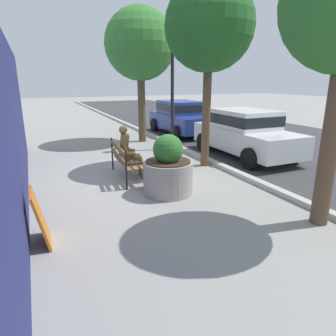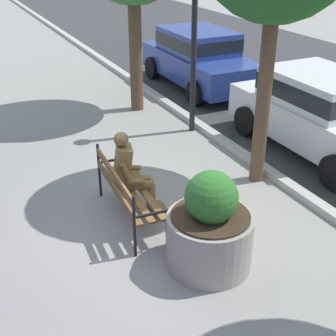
{
  "view_description": "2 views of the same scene",
  "coord_description": "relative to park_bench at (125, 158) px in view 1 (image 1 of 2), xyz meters",
  "views": [
    {
      "loc": [
        7.39,
        -2.1,
        2.53
      ],
      "look_at": [
        1.42,
        0.61,
        0.6
      ],
      "focal_mm": 32.18,
      "sensor_mm": 36.0,
      "label": 1
    },
    {
      "loc": [
        5.66,
        -2.1,
        4.0
      ],
      "look_at": [
        -0.02,
        0.72,
        0.75
      ],
      "focal_mm": 49.94,
      "sensor_mm": 36.0,
      "label": 2
    }
  ],
  "objects": [
    {
      "name": "street_tree_down_street",
      "position": [
        -0.21,
        2.58,
        3.36
      ],
      "size": [
        2.46,
        2.46,
        5.16
      ],
      "color": "brown",
      "rests_on": "ground"
    },
    {
      "name": "building_wall_behind",
      "position": [
        1.53,
        -2.61,
        1.09
      ],
      "size": [
        12.0,
        0.5,
        3.26
      ],
      "primitive_type": "cube",
      "color": "navy",
      "rests_on": "ground"
    },
    {
      "name": "parked_car_blue",
      "position": [
        -5.53,
        4.42,
        0.3
      ],
      "size": [
        4.12,
        1.95,
        1.56
      ],
      "color": "navy",
      "rests_on": "ground"
    },
    {
      "name": "bronze_statue_seated",
      "position": [
        -0.18,
        0.2,
        0.12
      ],
      "size": [
        0.79,
        0.81,
        1.37
      ],
      "color": "brown",
      "rests_on": "ground"
    },
    {
      "name": "concrete_planter",
      "position": [
        1.45,
        0.59,
        -0.0
      ],
      "size": [
        1.13,
        1.13,
        1.37
      ],
      "color": "gray",
      "rests_on": "ground"
    },
    {
      "name": "leaning_signboard",
      "position": [
        2.66,
        -2.16,
        -0.09
      ],
      "size": [
        0.7,
        0.23,
        0.89
      ],
      "primitive_type": "cube",
      "rotation": [
        0.21,
        0.0,
        0.0
      ],
      "color": "#C6661E",
      "rests_on": "ground"
    },
    {
      "name": "street_surface",
      "position": [
        0.03,
        7.49,
        -0.54
      ],
      "size": [
        60.0,
        9.0,
        0.01
      ],
      "primitive_type": "cube",
      "color": "#38383A",
      "rests_on": "ground"
    },
    {
      "name": "parked_car_white",
      "position": [
        -0.69,
        4.42,
        0.3
      ],
      "size": [
        4.12,
        1.95,
        1.56
      ],
      "color": "silver",
      "rests_on": "ground"
    },
    {
      "name": "park_bench",
      "position": [
        0.0,
        0.0,
        0.0
      ],
      "size": [
        1.83,
        0.64,
        0.95
      ],
      "color": "brown",
      "rests_on": "ground"
    },
    {
      "name": "street_tree_near_bench",
      "position": [
        -4.56,
        2.12,
        3.29
      ],
      "size": [
        2.79,
        2.79,
        5.26
      ],
      "color": "brown",
      "rests_on": "ground"
    },
    {
      "name": "curb_stone",
      "position": [
        0.03,
        2.89,
        -0.48
      ],
      "size": [
        60.0,
        0.2,
        0.12
      ],
      "primitive_type": "cube",
      "color": "#B2AFA8",
      "rests_on": "ground"
    },
    {
      "name": "ground_plane",
      "position": [
        0.03,
        -0.01,
        -0.54
      ],
      "size": [
        80.0,
        80.0,
        0.0
      ],
      "primitive_type": "plane",
      "color": "gray"
    },
    {
      "name": "lamp_post",
      "position": [
        -2.73,
        2.66,
        2.01
      ],
      "size": [
        0.32,
        0.32,
        3.9
      ],
      "color": "black",
      "rests_on": "ground"
    }
  ]
}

